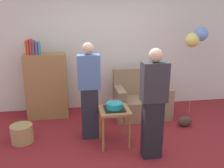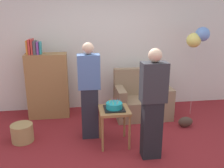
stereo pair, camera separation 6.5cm
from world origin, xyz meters
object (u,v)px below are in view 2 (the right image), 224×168
birthday_cake (114,106)px  handbag (185,122)px  couch (142,100)px  person_holding_cake (153,104)px  wicker_basket (22,133)px  balloon_bunch (198,37)px  side_table (114,115)px  bookshelf (47,85)px  person_blowing_candles (89,91)px

birthday_cake → handbag: birthday_cake is taller
couch → handbag: bearing=-43.5°
person_holding_cake → wicker_basket: size_ratio=4.53×
birthday_cake → balloon_bunch: (1.82, 1.04, 0.94)m
couch → birthday_cake: size_ratio=3.44×
balloon_bunch → wicker_basket: bearing=-167.3°
couch → handbag: 0.97m
person_holding_cake → couch: bearing=-92.7°
wicker_basket → side_table: bearing=-10.9°
side_table → birthday_cake: bearing=-81.3°
handbag → balloon_bunch: (0.41, 0.63, 1.50)m
side_table → person_holding_cake: size_ratio=0.37×
bookshelf → couch: bearing=-7.2°
couch → person_holding_cake: person_holding_cake is taller
handbag → balloon_bunch: 1.67m
couch → birthday_cake: couch is taller
wicker_basket → balloon_bunch: size_ratio=0.20×
wicker_basket → handbag: bearing=2.3°
person_blowing_candles → handbag: (1.79, 0.11, -0.73)m
person_holding_cake → balloon_bunch: bearing=-125.2°
birthday_cake → handbag: size_ratio=1.14×
handbag → birthday_cake: bearing=-163.8°
couch → balloon_bunch: size_ratio=0.61×
couch → side_table: (-0.74, -1.05, 0.18)m
wicker_basket → birthday_cake: bearing=-10.9°
couch → person_holding_cake: bearing=-99.6°
birthday_cake → balloon_bunch: 2.30m
side_table → bookshelf: bearing=131.9°
birthday_cake → handbag: (1.41, 0.41, -0.56)m
bookshelf → birthday_cake: size_ratio=4.97×
wicker_basket → balloon_bunch: 3.70m
bookshelf → wicker_basket: (-0.34, -1.00, -0.53)m
side_table → balloon_bunch: 2.36m
birthday_cake → handbag: 1.58m
side_table → balloon_bunch: balloon_bunch is taller
person_blowing_candles → person_holding_cake: bearing=-36.0°
person_blowing_candles → side_table: bearing=-33.9°
side_table → person_holding_cake: (0.48, -0.44, 0.32)m
birthday_cake → person_holding_cake: 0.68m
handbag → wicker_basket: bearing=-177.7°
couch → wicker_basket: size_ratio=3.06×
side_table → wicker_basket: size_ratio=1.69×
wicker_basket → person_blowing_candles: bearing=0.3°
side_table → handbag: 1.53m
birthday_cake → balloon_bunch: balloon_bunch is taller
wicker_basket → handbag: size_ratio=1.29×
side_table → birthday_cake: (0.00, -0.00, 0.14)m
wicker_basket → handbag: 2.92m
birthday_cake → wicker_basket: (-1.51, 0.29, -0.51)m
bookshelf → balloon_bunch: balloon_bunch is taller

